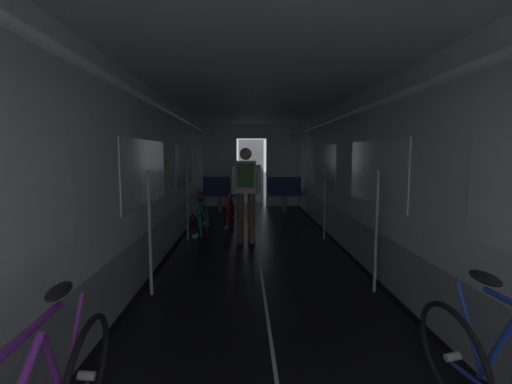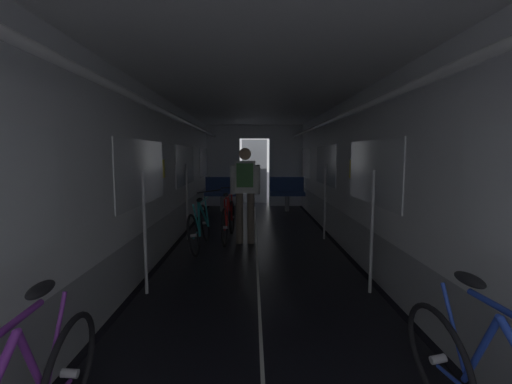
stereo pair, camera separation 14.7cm
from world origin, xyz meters
TOP-DOWN VIEW (x-y plane):
  - train_car_shell at (-0.00, 3.60)m, footprint 3.14×12.34m
  - bench_seat_far_left at (-0.90, 8.07)m, footprint 0.98×0.51m
  - bench_seat_far_right at (0.90, 8.07)m, footprint 0.98×0.51m
  - bicycle_teal at (-0.95, 4.06)m, footprint 0.44×1.69m
  - person_cyclist_aisle at (-0.20, 4.38)m, footprint 0.53×0.37m
  - bicycle_red_in_aisle at (-0.51, 4.65)m, footprint 0.44×1.69m

SIDE VIEW (x-z plane):
  - bicycle_teal at x=-0.95m, z-range -0.10..0.86m
  - bicycle_red_in_aisle at x=-0.51m, z-range -0.08..0.85m
  - bench_seat_far_left at x=-0.90m, z-range 0.09..1.04m
  - bench_seat_far_right at x=0.90m, z-range 0.09..1.04m
  - person_cyclist_aisle at x=-0.20m, z-range 0.17..1.86m
  - train_car_shell at x=0.00m, z-range 0.41..2.98m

